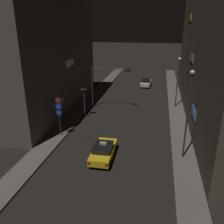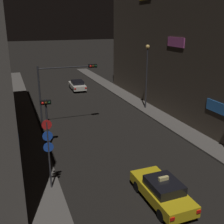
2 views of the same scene
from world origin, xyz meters
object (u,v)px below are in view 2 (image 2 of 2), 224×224
(traffic_light_overhead, at_px, (62,83))
(street_lamp_far_block, at_px, (147,69))
(taxi, at_px, (162,191))
(far_car, at_px, (77,85))
(sign_pole_left, at_px, (49,148))
(traffic_light_left_kerb, at_px, (46,113))

(traffic_light_overhead, bearing_deg, street_lamp_far_block, 13.03)
(taxi, relative_size, street_lamp_far_block, 0.64)
(far_car, distance_m, street_lamp_far_block, 13.40)
(taxi, xyz_separation_m, traffic_light_overhead, (-2.72, 13.49, 3.52))
(far_car, height_order, traffic_light_overhead, traffic_light_overhead)
(far_car, relative_size, street_lamp_far_block, 0.64)
(traffic_light_overhead, bearing_deg, taxi, -78.59)
(traffic_light_overhead, bearing_deg, sign_pole_left, -105.48)
(far_car, bearing_deg, traffic_light_overhead, -108.76)
(sign_pole_left, height_order, street_lamp_far_block, street_lamp_far_block)
(far_car, height_order, traffic_light_left_kerb, traffic_light_left_kerb)
(far_car, xyz_separation_m, street_lamp_far_block, (5.03, -11.80, 3.88))
(far_car, relative_size, traffic_light_overhead, 0.77)
(far_car, xyz_separation_m, sign_pole_left, (-7.58, -24.18, 2.00))
(far_car, bearing_deg, street_lamp_far_block, -66.92)
(taxi, xyz_separation_m, far_car, (2.05, 27.55, -0.00))
(taxi, distance_m, traffic_light_left_kerb, 10.90)
(taxi, relative_size, traffic_light_left_kerb, 1.14)
(taxi, bearing_deg, traffic_light_overhead, 101.41)
(street_lamp_far_block, bearing_deg, taxi, -114.20)
(sign_pole_left, bearing_deg, street_lamp_far_block, 44.50)
(taxi, height_order, traffic_light_overhead, traffic_light_overhead)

